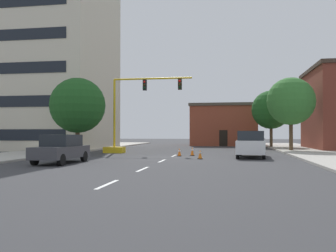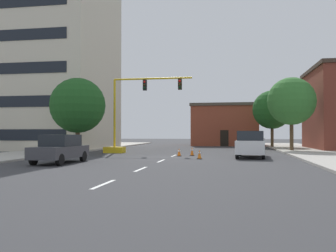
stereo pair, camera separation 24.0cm
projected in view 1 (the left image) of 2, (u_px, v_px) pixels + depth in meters
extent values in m
plane|color=#38383A|center=(169.00, 158.00, 26.95)|extent=(160.00, 160.00, 0.00)
cube|color=#B2ADA3|center=(63.00, 150.00, 36.82)|extent=(6.00, 56.00, 0.14)
cube|color=#B2ADA3|center=(317.00, 152.00, 32.87)|extent=(6.00, 56.00, 0.14)
cube|color=silver|center=(107.00, 184.00, 13.14)|extent=(0.16, 2.40, 0.01)
cube|color=silver|center=(143.00, 169.00, 18.57)|extent=(0.16, 2.40, 0.01)
cube|color=silver|center=(162.00, 161.00, 23.99)|extent=(0.16, 2.40, 0.01)
cube|color=silver|center=(174.00, 156.00, 29.42)|extent=(0.16, 2.40, 0.01)
cube|color=beige|center=(39.00, 64.00, 42.33)|extent=(15.50, 13.10, 19.65)
cube|color=black|center=(5.00, 135.00, 35.69)|extent=(12.71, 0.06, 1.10)
cube|color=black|center=(5.00, 102.00, 35.75)|extent=(12.71, 0.06, 1.10)
cube|color=black|center=(5.00, 68.00, 35.81)|extent=(12.71, 0.06, 1.10)
cube|color=black|center=(5.00, 35.00, 35.86)|extent=(12.71, 0.06, 1.10)
cube|color=black|center=(6.00, 2.00, 35.92)|extent=(12.71, 0.06, 1.10)
cube|color=brown|center=(224.00, 126.00, 53.33)|extent=(9.17, 8.15, 5.54)
cube|color=#4C4238|center=(224.00, 106.00, 53.39)|extent=(9.47, 8.45, 0.40)
cube|color=black|center=(223.00, 138.00, 49.25)|extent=(1.10, 0.06, 2.20)
cube|color=yellow|center=(114.00, 150.00, 33.42)|extent=(1.80, 1.20, 0.55)
cylinder|color=yellow|center=(114.00, 113.00, 33.48)|extent=(0.20, 0.20, 6.20)
cylinder|color=yellow|center=(153.00, 79.00, 32.95)|extent=(7.14, 0.16, 0.16)
cube|color=black|center=(145.00, 85.00, 33.06)|extent=(0.32, 0.36, 0.95)
sphere|color=red|center=(144.00, 82.00, 32.88)|extent=(0.20, 0.20, 0.20)
sphere|color=#38280A|center=(144.00, 85.00, 32.87)|extent=(0.20, 0.20, 0.20)
sphere|color=black|center=(144.00, 88.00, 32.87)|extent=(0.20, 0.20, 0.20)
cube|color=black|center=(180.00, 84.00, 32.54)|extent=(0.32, 0.36, 0.95)
sphere|color=red|center=(180.00, 81.00, 32.35)|extent=(0.20, 0.20, 0.20)
sphere|color=#38280A|center=(180.00, 84.00, 32.35)|extent=(0.20, 0.20, 0.20)
sphere|color=black|center=(180.00, 87.00, 32.34)|extent=(0.20, 0.20, 0.20)
cylinder|color=#4C3823|center=(291.00, 135.00, 35.70)|extent=(0.36, 0.36, 3.19)
sphere|color=#33702D|center=(291.00, 101.00, 35.76)|extent=(4.67, 4.67, 4.67)
cylinder|color=#4C3823|center=(78.00, 140.00, 30.92)|extent=(0.36, 0.36, 2.42)
sphere|color=#1E511E|center=(78.00, 105.00, 30.97)|extent=(4.69, 4.69, 4.69)
cylinder|color=brown|center=(271.00, 136.00, 44.66)|extent=(0.36, 0.36, 2.90)
sphere|color=#1E511E|center=(271.00, 110.00, 44.72)|extent=(4.71, 4.71, 4.71)
cube|color=white|center=(251.00, 147.00, 27.42)|extent=(2.45, 5.55, 0.95)
cube|color=#1E2328|center=(251.00, 136.00, 26.57)|extent=(1.98, 1.95, 0.70)
cube|color=white|center=(252.00, 139.00, 28.59)|extent=(2.23, 2.97, 0.16)
cylinder|color=black|center=(264.00, 154.00, 25.42)|extent=(0.28, 0.70, 0.68)
cylinder|color=black|center=(238.00, 154.00, 25.86)|extent=(0.28, 0.70, 0.68)
cylinder|color=black|center=(263.00, 152.00, 28.98)|extent=(0.28, 0.70, 0.68)
cylinder|color=black|center=(240.00, 151.00, 29.42)|extent=(0.28, 0.70, 0.68)
cube|color=#3D3D42|center=(61.00, 152.00, 22.11)|extent=(1.97, 4.55, 0.70)
cube|color=#1E2328|center=(62.00, 140.00, 22.22)|extent=(1.76, 2.35, 0.70)
cylinder|color=black|center=(60.00, 156.00, 23.76)|extent=(0.24, 0.69, 0.68)
cylinder|color=black|center=(84.00, 156.00, 23.45)|extent=(0.24, 0.69, 0.68)
cylinder|color=black|center=(35.00, 159.00, 20.76)|extent=(0.24, 0.69, 0.68)
cylinder|color=black|center=(61.00, 160.00, 20.44)|extent=(0.24, 0.69, 0.68)
cube|color=black|center=(179.00, 156.00, 28.83)|extent=(0.36, 0.36, 0.04)
cone|color=orange|center=(179.00, 152.00, 28.83)|extent=(0.28, 0.28, 0.60)
cylinder|color=white|center=(179.00, 151.00, 28.83)|extent=(0.19, 0.19, 0.08)
cube|color=black|center=(192.00, 155.00, 29.48)|extent=(0.36, 0.36, 0.04)
cone|color=orange|center=(192.00, 151.00, 29.48)|extent=(0.28, 0.28, 0.67)
cylinder|color=white|center=(192.00, 150.00, 29.48)|extent=(0.19, 0.19, 0.08)
cube|color=black|center=(200.00, 159.00, 25.77)|extent=(0.36, 0.36, 0.04)
cone|color=orange|center=(200.00, 154.00, 25.78)|extent=(0.28, 0.28, 0.64)
cylinder|color=white|center=(200.00, 153.00, 25.78)|extent=(0.19, 0.19, 0.08)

